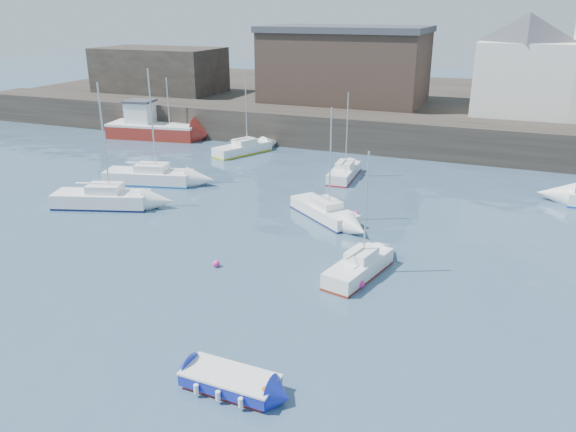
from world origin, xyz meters
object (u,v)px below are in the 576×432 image
at_px(buoy_near, 216,267).
at_px(buoy_mid, 359,288).
at_px(fishing_boat, 151,126).
at_px(sailboat_a, 102,199).
at_px(blue_dinghy, 230,381).
at_px(sailboat_c, 359,267).
at_px(sailboat_e, 149,176).
at_px(buoy_far, 355,217).
at_px(sailboat_h, 243,148).
at_px(sailboat_b, 324,211).
at_px(sailboat_f, 344,172).

bearing_deg(buoy_near, buoy_mid, 3.64).
xyz_separation_m(fishing_boat, sailboat_a, (9.03, -18.60, -0.58)).
bearing_deg(blue_dinghy, sailboat_c, 79.80).
height_order(fishing_boat, sailboat_e, sailboat_e).
bearing_deg(buoy_far, buoy_near, -115.91).
bearing_deg(blue_dinghy, buoy_near, 121.37).
bearing_deg(fishing_boat, sailboat_c, -39.30).
distance_m(fishing_boat, sailboat_e, 15.80).
height_order(sailboat_h, buoy_far, sailboat_h).
xyz_separation_m(sailboat_b, buoy_far, (1.76, 0.81, -0.45)).
bearing_deg(sailboat_c, sailboat_h, 128.86).
height_order(buoy_near, buoy_far, buoy_far).
bearing_deg(sailboat_c, buoy_near, -166.58).
bearing_deg(sailboat_f, sailboat_a, -136.21).
height_order(sailboat_b, buoy_mid, sailboat_b).
bearing_deg(sailboat_f, blue_dinghy, -82.09).
distance_m(sailboat_e, sailboat_f, 14.51).
xyz_separation_m(sailboat_c, sailboat_e, (-18.25, 9.02, 0.07)).
height_order(sailboat_e, buoy_far, sailboat_e).
distance_m(sailboat_e, buoy_near, 15.60).
height_order(sailboat_c, buoy_near, sailboat_c).
distance_m(blue_dinghy, sailboat_e, 25.12).
bearing_deg(fishing_boat, buoy_mid, -40.38).
height_order(sailboat_e, buoy_near, sailboat_e).
bearing_deg(buoy_mid, fishing_boat, 139.62).
bearing_deg(sailboat_b, buoy_mid, -61.57).
height_order(sailboat_a, sailboat_e, sailboat_e).
relative_size(fishing_boat, sailboat_b, 1.36).
relative_size(sailboat_b, buoy_near, 18.89).
distance_m(sailboat_a, buoy_far, 16.30).
height_order(blue_dinghy, sailboat_f, sailboat_f).
relative_size(sailboat_e, buoy_near, 22.80).
distance_m(blue_dinghy, sailboat_c, 10.13).
bearing_deg(sailboat_c, buoy_mid, -72.83).
bearing_deg(sailboat_a, sailboat_f, 43.79).
height_order(sailboat_b, sailboat_h, sailboat_h).
bearing_deg(sailboat_b, buoy_near, -108.12).
relative_size(fishing_boat, sailboat_e, 1.13).
bearing_deg(sailboat_e, fishing_boat, 123.86).
distance_m(blue_dinghy, sailboat_a, 21.11).
bearing_deg(blue_dinghy, buoy_far, 91.61).
xyz_separation_m(sailboat_f, buoy_mid, (5.72, -16.85, -0.45)).
relative_size(sailboat_b, buoy_far, 16.39).
bearing_deg(buoy_near, fishing_boat, 130.32).
xyz_separation_m(sailboat_b, buoy_mid, (4.42, -8.15, -0.45)).
bearing_deg(fishing_boat, sailboat_f, -16.58).
xyz_separation_m(sailboat_a, sailboat_c, (18.02, -3.54, -0.09)).
bearing_deg(fishing_boat, sailboat_b, -33.39).
bearing_deg(sailboat_h, sailboat_e, -102.80).
distance_m(sailboat_h, buoy_far, 18.01).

